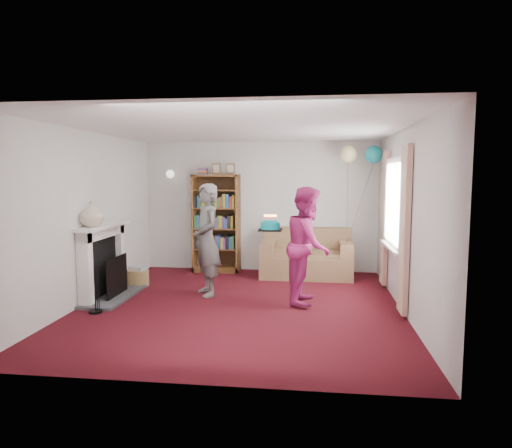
# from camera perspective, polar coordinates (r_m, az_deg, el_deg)

# --- Properties ---
(ground) EXTENTS (5.00, 5.00, 0.00)m
(ground) POSITION_cam_1_polar(r_m,az_deg,el_deg) (6.64, -1.95, -10.14)
(ground) COLOR #33070C
(ground) RESTS_ON ground
(wall_back) EXTENTS (4.50, 0.02, 2.50)m
(wall_back) POSITION_cam_1_polar(r_m,az_deg,el_deg) (8.88, 0.53, 2.20)
(wall_back) COLOR silver
(wall_back) RESTS_ON ground
(wall_left) EXTENTS (0.02, 5.00, 2.50)m
(wall_left) POSITION_cam_1_polar(r_m,az_deg,el_deg) (7.11, -20.29, 0.83)
(wall_left) COLOR silver
(wall_left) RESTS_ON ground
(wall_right) EXTENTS (0.02, 5.00, 2.50)m
(wall_right) POSITION_cam_1_polar(r_m,az_deg,el_deg) (6.45, 18.26, 0.39)
(wall_right) COLOR silver
(wall_right) RESTS_ON ground
(ceiling) EXTENTS (4.50, 5.00, 0.01)m
(ceiling) POSITION_cam_1_polar(r_m,az_deg,el_deg) (6.40, -2.03, 11.91)
(ceiling) COLOR white
(ceiling) RESTS_ON wall_back
(fireplace) EXTENTS (0.55, 1.80, 1.12)m
(fireplace) POSITION_cam_1_polar(r_m,az_deg,el_deg) (7.31, -18.18, -4.81)
(fireplace) COLOR #3F3F42
(fireplace) RESTS_ON ground
(window_bay) EXTENTS (0.14, 2.02, 2.20)m
(window_bay) POSITION_cam_1_polar(r_m,az_deg,el_deg) (7.03, 16.86, 0.51)
(window_bay) COLOR white
(window_bay) RESTS_ON ground
(wall_sconce) EXTENTS (0.16, 0.23, 0.16)m
(wall_sconce) POSITION_cam_1_polar(r_m,az_deg,el_deg) (9.08, -10.67, 6.17)
(wall_sconce) COLOR gold
(wall_sconce) RESTS_ON ground
(bookcase) EXTENTS (0.89, 0.42, 2.08)m
(bookcase) POSITION_cam_1_polar(r_m,az_deg,el_deg) (8.84, -4.95, -0.00)
(bookcase) COLOR #472B14
(bookcase) RESTS_ON ground
(sofa) EXTENTS (1.65, 0.88, 0.88)m
(sofa) POSITION_cam_1_polar(r_m,az_deg,el_deg) (8.50, 6.34, -4.27)
(sofa) COLOR olive
(sofa) RESTS_ON ground
(wicker_basket) EXTENTS (0.36, 0.36, 0.33)m
(wicker_basket) POSITION_cam_1_polar(r_m,az_deg,el_deg) (7.99, -14.52, -6.43)
(wicker_basket) COLOR olive
(wicker_basket) RESTS_ON ground
(person_striped) EXTENTS (0.68, 0.76, 1.73)m
(person_striped) POSITION_cam_1_polar(r_m,az_deg,el_deg) (7.07, -6.18, -1.98)
(person_striped) COLOR black
(person_striped) RESTS_ON ground
(person_magenta) EXTENTS (0.73, 0.89, 1.70)m
(person_magenta) POSITION_cam_1_polar(r_m,az_deg,el_deg) (6.67, 6.54, -2.63)
(person_magenta) COLOR #A92163
(person_magenta) RESTS_ON ground
(birthday_cake) EXTENTS (0.34, 0.34, 0.22)m
(birthday_cake) POSITION_cam_1_polar(r_m,az_deg,el_deg) (6.63, 1.80, -0.22)
(birthday_cake) COLOR black
(birthday_cake) RESTS_ON ground
(balloons) EXTENTS (0.75, 0.37, 1.72)m
(balloons) POSITION_cam_1_polar(r_m,az_deg,el_deg) (8.35, 12.98, 8.45)
(balloons) COLOR #3F3F3F
(balloons) RESTS_ON ground
(mantel_vase) EXTENTS (0.47, 0.47, 0.37)m
(mantel_vase) POSITION_cam_1_polar(r_m,az_deg,el_deg) (6.91, -19.84, 1.19)
(mantel_vase) COLOR beige
(mantel_vase) RESTS_ON fireplace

